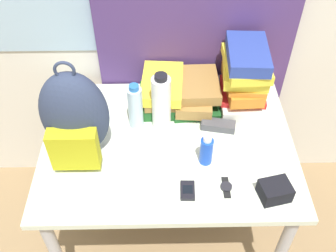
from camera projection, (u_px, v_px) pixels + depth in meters
desk at (168, 156)px, 1.76m from camera, size 1.08×0.79×0.73m
backpack at (75, 118)px, 1.53m from camera, size 0.27×0.23×0.45m
book_stack_left at (162, 92)px, 1.81m from camera, size 0.21×0.29×0.14m
book_stack_center at (194, 92)px, 1.82m from camera, size 0.24×0.29×0.13m
book_stack_right at (244, 77)px, 1.76m from camera, size 0.22×0.30×0.32m
water_bottle at (135, 107)px, 1.69m from camera, size 0.06×0.06×0.23m
sports_bottle at (161, 102)px, 1.67m from camera, size 0.08×0.08×0.28m
sunscreen_bottle at (206, 150)px, 1.57m from camera, size 0.05×0.05×0.15m
cell_phone at (188, 191)px, 1.51m from camera, size 0.06×0.09×0.02m
sunglasses_case at (218, 125)px, 1.74m from camera, size 0.16×0.08×0.04m
camera_pouch at (275, 191)px, 1.48m from camera, size 0.13×0.11×0.07m
wristwatch at (226, 187)px, 1.53m from camera, size 0.04×0.10×0.01m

